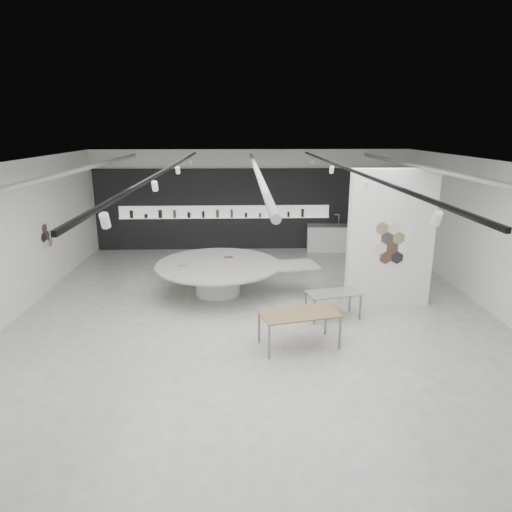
{
  "coord_description": "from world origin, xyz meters",
  "views": [
    {
      "loc": [
        -0.39,
        -10.38,
        4.59
      ],
      "look_at": [
        0.01,
        1.2,
        1.31
      ],
      "focal_mm": 32.0,
      "sensor_mm": 36.0,
      "label": 1
    }
  ],
  "objects_px": {
    "display_island": "(221,274)",
    "sample_table_wood": "(299,315)",
    "kitchen_counter": "(330,238)",
    "partition_column": "(391,239)",
    "sample_table_stone": "(333,295)"
  },
  "relations": [
    {
      "from": "display_island",
      "to": "sample_table_wood",
      "type": "bearing_deg",
      "value": -71.4
    },
    {
      "from": "display_island",
      "to": "sample_table_wood",
      "type": "xyz_separation_m",
      "value": [
        1.82,
        -3.34,
        0.14
      ]
    },
    {
      "from": "display_island",
      "to": "sample_table_wood",
      "type": "height_order",
      "value": "display_island"
    },
    {
      "from": "sample_table_wood",
      "to": "kitchen_counter",
      "type": "relative_size",
      "value": 0.99
    },
    {
      "from": "sample_table_wood",
      "to": "kitchen_counter",
      "type": "xyz_separation_m",
      "value": [
        2.18,
        7.91,
        -0.22
      ]
    },
    {
      "from": "display_island",
      "to": "sample_table_wood",
      "type": "distance_m",
      "value": 3.8
    },
    {
      "from": "display_island",
      "to": "partition_column",
      "type": "bearing_deg",
      "value": -21.78
    },
    {
      "from": "sample_table_stone",
      "to": "display_island",
      "type": "bearing_deg",
      "value": 147.48
    },
    {
      "from": "partition_column",
      "to": "sample_table_wood",
      "type": "distance_m",
      "value": 3.74
    },
    {
      "from": "display_island",
      "to": "kitchen_counter",
      "type": "xyz_separation_m",
      "value": [
        4.0,
        4.57,
        -0.08
      ]
    },
    {
      "from": "sample_table_wood",
      "to": "kitchen_counter",
      "type": "bearing_deg",
      "value": 74.61
    },
    {
      "from": "partition_column",
      "to": "sample_table_stone",
      "type": "bearing_deg",
      "value": -151.27
    },
    {
      "from": "kitchen_counter",
      "to": "sample_table_wood",
      "type": "bearing_deg",
      "value": -99.98
    },
    {
      "from": "partition_column",
      "to": "sample_table_stone",
      "type": "xyz_separation_m",
      "value": [
        -1.62,
        -0.89,
        -1.2
      ]
    },
    {
      "from": "partition_column",
      "to": "display_island",
      "type": "relative_size",
      "value": 0.74
    }
  ]
}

